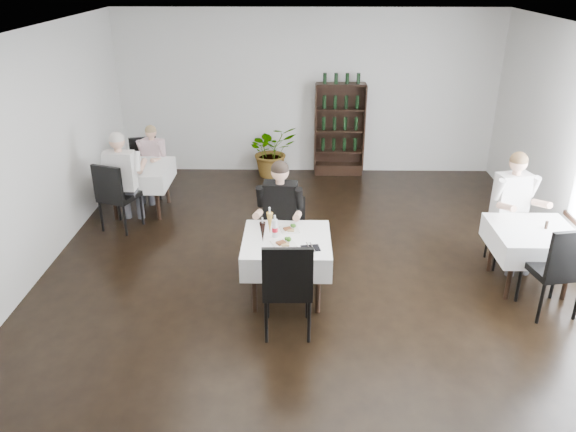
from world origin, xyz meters
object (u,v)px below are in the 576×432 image
(main_table, at_px, (287,250))
(diner_main, at_px, (279,211))
(wine_shelf, at_px, (339,131))
(potted_tree, at_px, (272,150))

(main_table, distance_m, diner_main, 0.60)
(wine_shelf, distance_m, potted_tree, 1.32)
(main_table, bearing_deg, wine_shelf, 78.22)
(wine_shelf, height_order, main_table, wine_shelf)
(potted_tree, bearing_deg, main_table, -85.09)
(wine_shelf, distance_m, main_table, 4.41)
(main_table, xyz_separation_m, potted_tree, (-0.36, 4.20, -0.13))
(potted_tree, xyz_separation_m, diner_main, (0.26, -3.67, 0.39))
(wine_shelf, bearing_deg, diner_main, -104.82)
(wine_shelf, height_order, potted_tree, wine_shelf)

